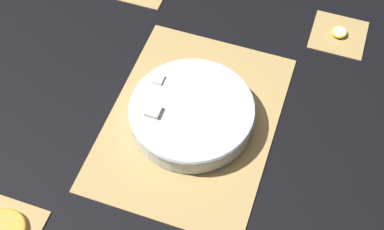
% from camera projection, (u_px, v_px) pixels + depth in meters
% --- Properties ---
extents(ground_plane, '(6.00, 6.00, 0.00)m').
position_uv_depth(ground_plane, '(192.00, 122.00, 1.16)').
color(ground_plane, black).
extents(bamboo_mat_center, '(0.48, 0.35, 0.01)m').
position_uv_depth(bamboo_mat_center, '(192.00, 121.00, 1.16)').
color(bamboo_mat_center, tan).
rests_on(bamboo_mat_center, ground_plane).
extents(coaster_mat_near_right, '(0.13, 0.13, 0.01)m').
position_uv_depth(coaster_mat_near_right, '(339.00, 34.00, 1.30)').
color(coaster_mat_near_right, tan).
rests_on(coaster_mat_near_right, ground_plane).
extents(fruit_salad_bowl, '(0.27, 0.27, 0.06)m').
position_uv_depth(fruit_salad_bowl, '(192.00, 113.00, 1.13)').
color(fruit_salad_bowl, silver).
rests_on(fruit_salad_bowl, bamboo_mat_center).
extents(orange_slice_whole, '(0.09, 0.09, 0.01)m').
position_uv_depth(orange_slice_whole, '(4.00, 230.00, 1.01)').
color(orange_slice_whole, '#F9A338').
rests_on(orange_slice_whole, coaster_mat_far_left).
extents(banana_coin_single, '(0.04, 0.04, 0.01)m').
position_uv_depth(banana_coin_single, '(339.00, 32.00, 1.29)').
color(banana_coin_single, '#F4EABC').
rests_on(banana_coin_single, coaster_mat_near_right).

